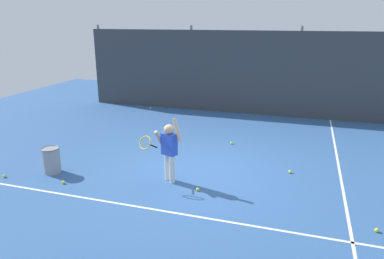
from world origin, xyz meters
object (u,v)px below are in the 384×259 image
(tennis_ball_6, at_px, (290,172))
(tennis_ball_3, at_px, (231,143))
(tennis_ball_1, at_px, (150,108))
(tennis_ball_4, at_px, (4,176))
(tennis_ball_7, at_px, (198,189))
(ball_hopper, at_px, (52,160))
(tennis_ball_5, at_px, (377,230))
(tennis_ball_0, at_px, (63,182))
(tennis_player, at_px, (168,148))

(tennis_ball_6, bearing_deg, tennis_ball_3, 137.35)
(tennis_ball_1, distance_m, tennis_ball_4, 6.44)
(tennis_ball_7, bearing_deg, ball_hopper, -177.95)
(tennis_ball_1, distance_m, tennis_ball_7, 6.80)
(tennis_ball_7, bearing_deg, tennis_ball_4, -170.97)
(ball_hopper, height_order, tennis_ball_6, ball_hopper)
(tennis_ball_5, bearing_deg, tennis_ball_0, -179.71)
(tennis_player, relative_size, tennis_ball_7, 20.46)
(tennis_player, height_order, ball_hopper, tennis_player)
(tennis_ball_4, distance_m, tennis_ball_7, 4.09)
(ball_hopper, height_order, tennis_ball_0, ball_hopper)
(tennis_player, distance_m, tennis_ball_0, 2.23)
(tennis_player, relative_size, ball_hopper, 2.40)
(tennis_ball_1, xyz_separation_m, tennis_ball_7, (3.57, -5.79, 0.00))
(tennis_player, xyz_separation_m, tennis_ball_6, (2.34, 1.16, -0.69))
(tennis_ball_0, distance_m, tennis_ball_5, 5.73)
(ball_hopper, distance_m, tennis_ball_1, 5.92)
(tennis_ball_3, bearing_deg, tennis_ball_5, -48.22)
(ball_hopper, bearing_deg, tennis_ball_3, 42.03)
(tennis_ball_0, relative_size, tennis_ball_4, 1.00)
(tennis_ball_0, height_order, tennis_ball_6, same)
(ball_hopper, xyz_separation_m, tennis_ball_1, (-0.33, 5.90, -0.26))
(tennis_player, distance_m, tennis_ball_7, 1.01)
(tennis_ball_0, bearing_deg, tennis_ball_7, 11.02)
(tennis_ball_0, height_order, tennis_ball_4, same)
(tennis_ball_0, distance_m, tennis_ball_3, 4.35)
(tennis_ball_0, distance_m, tennis_ball_1, 6.37)
(tennis_ball_4, bearing_deg, tennis_ball_1, 85.85)
(tennis_ball_6, bearing_deg, tennis_ball_0, -156.03)
(ball_hopper, distance_m, tennis_ball_7, 3.25)
(tennis_ball_3, bearing_deg, tennis_ball_1, 141.18)
(tennis_ball_1, height_order, tennis_ball_3, same)
(tennis_ball_4, xyz_separation_m, tennis_ball_6, (5.69, 2.04, 0.00))
(tennis_ball_1, distance_m, tennis_ball_5, 9.13)
(ball_hopper, height_order, tennis_ball_7, ball_hopper)
(tennis_ball_3, bearing_deg, tennis_player, -106.13)
(ball_hopper, distance_m, tennis_ball_5, 6.31)
(tennis_ball_0, distance_m, tennis_ball_4, 1.37)
(tennis_ball_0, relative_size, tennis_ball_1, 1.00)
(tennis_player, distance_m, tennis_ball_5, 3.88)
(tennis_player, height_order, tennis_ball_3, tennis_player)
(tennis_player, height_order, tennis_ball_6, tennis_player)
(ball_hopper, relative_size, tennis_ball_3, 8.52)
(tennis_ball_4, bearing_deg, tennis_ball_3, 40.48)
(tennis_ball_3, distance_m, tennis_ball_5, 4.49)
(ball_hopper, relative_size, tennis_ball_1, 8.52)
(tennis_player, height_order, tennis_ball_7, tennis_player)
(tennis_ball_0, relative_size, tennis_ball_5, 1.00)
(tennis_ball_1, bearing_deg, tennis_ball_7, -58.33)
(tennis_ball_5, bearing_deg, ball_hopper, 176.59)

